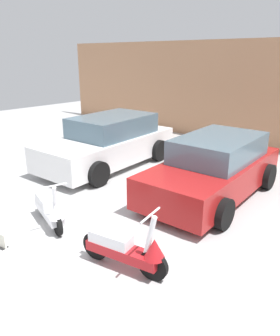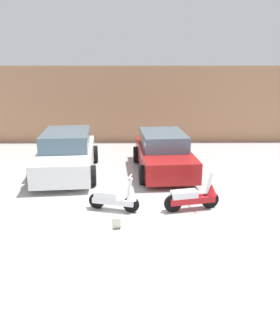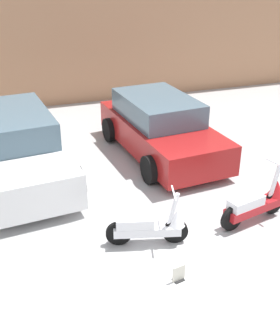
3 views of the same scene
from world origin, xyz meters
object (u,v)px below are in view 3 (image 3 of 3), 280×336
(scooter_front_left, at_px, (151,226))
(placard_near_left_scooter, at_px, (179,274))
(car_rear_left, at_px, (15,148))
(car_rear_center, at_px, (160,128))
(scooter_front_right, at_px, (257,202))

(scooter_front_left, relative_size, placard_near_left_scooter, 5.06)
(scooter_front_left, distance_m, car_rear_left, 3.66)
(car_rear_left, height_order, placard_near_left_scooter, car_rear_left)
(car_rear_left, relative_size, car_rear_center, 1.06)
(scooter_front_right, distance_m, car_rear_left, 4.97)
(car_rear_left, distance_m, car_rear_center, 3.33)
(car_rear_center, distance_m, placard_near_left_scooter, 4.55)
(scooter_front_left, bearing_deg, car_rear_center, 81.52)
(scooter_front_left, xyz_separation_m, car_rear_center, (1.47, 3.31, 0.31))
(scooter_front_left, relative_size, scooter_front_right, 0.91)
(scooter_front_left, height_order, car_rear_center, car_rear_center)
(scooter_front_right, relative_size, placard_near_left_scooter, 5.58)
(scooter_front_right, xyz_separation_m, car_rear_center, (-0.53, 3.29, 0.28))
(scooter_front_left, xyz_separation_m, car_rear_left, (-1.85, 3.14, 0.34))
(scooter_front_left, xyz_separation_m, placard_near_left_scooter, (0.07, -0.98, -0.22))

